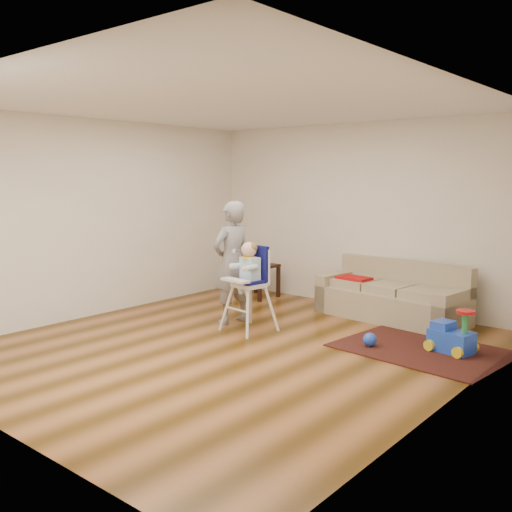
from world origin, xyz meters
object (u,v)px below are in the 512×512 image
Objects in this scene: ride_on_toy at (452,330)px; toy_ball at (370,340)px; high_chair at (249,288)px; adult at (232,263)px; side_table at (258,281)px; sofa at (391,291)px.

toy_ball is at bearing -142.58° from ride_on_toy.
high_chair is 0.70× the size of adult.
side_table is 1.07× the size of ride_on_toy.
side_table is at bearing -142.72° from adult.
sofa is 1.29× the size of adult.
high_chair reaches higher than sofa.
side_table is 3.60m from ride_on_toy.
side_table is 0.33× the size of adult.
adult is at bearing 167.29° from high_chair.
side_table is 1.72m from adult.
adult is (0.76, -1.45, 0.54)m from side_table.
ride_on_toy reaches higher than toy_ball.
high_chair reaches higher than ride_on_toy.
high_chair is 0.53m from adult.
toy_ball is (0.42, -1.35, -0.30)m from sofa.
toy_ball is at bearing -66.35° from sofa.
sofa reaches higher than toy_ball.
sofa is 1.53m from ride_on_toy.
sofa is 1.44m from toy_ball.
high_chair is (-1.10, -1.67, 0.16)m from sofa.
side_table is at bearing -172.10° from sofa.
ride_on_toy is 0.31× the size of adult.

